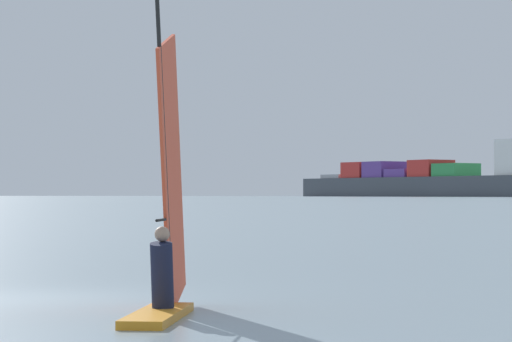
{
  "coord_description": "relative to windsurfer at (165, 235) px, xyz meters",
  "views": [
    {
      "loc": [
        9.36,
        -17.82,
        1.76
      ],
      "look_at": [
        -0.3,
        13.47,
        2.39
      ],
      "focal_mm": 83.02,
      "sensor_mm": 36.0,
      "label": 1
    }
  ],
  "objects": [
    {
      "name": "ground_plane",
      "position": [
        -3.03,
        1.8,
        -1.16
      ],
      "size": [
        4000.0,
        4000.0,
        0.0
      ],
      "primitive_type": "plane",
      "color": "gray"
    },
    {
      "name": "cargo_ship",
      "position": [
        -111.26,
        716.23,
        8.55
      ],
      "size": [
        182.54,
        155.65,
        38.57
      ],
      "rotation": [
        0.0,
        0.0,
        2.46
      ],
      "color": "#3F444C",
      "rests_on": "ground_plane"
    },
    {
      "name": "windsurfer",
      "position": [
        0.0,
        0.0,
        0.0
      ],
      "size": [
        1.15,
        3.74,
        4.61
      ],
      "rotation": [
        0.0,
        0.0,
        4.92
      ],
      "color": "orange",
      "rests_on": "ground_plane"
    },
    {
      "name": "distant_headland",
      "position": [
        -167.44,
        1441.77,
        9.36
      ],
      "size": [
        791.62,
        567.25,
        21.04
      ],
      "primitive_type": "cube",
      "rotation": [
        0.0,
        0.0,
        0.26
      ],
      "color": "#756B56",
      "rests_on": "ground_plane"
    }
  ]
}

